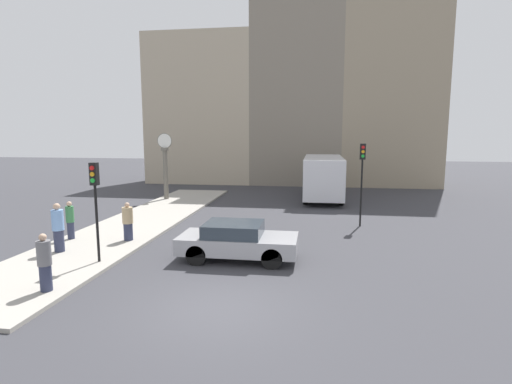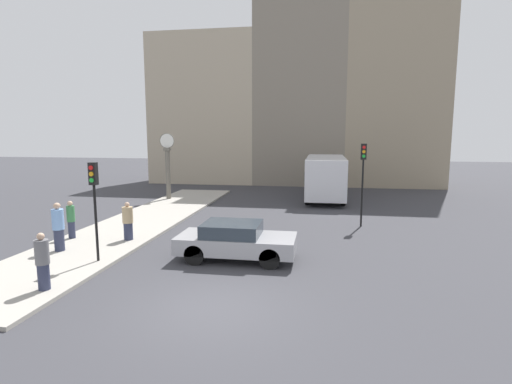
{
  "view_description": "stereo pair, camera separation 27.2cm",
  "coord_description": "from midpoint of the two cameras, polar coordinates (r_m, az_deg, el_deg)",
  "views": [
    {
      "loc": [
        2.48,
        -9.53,
        4.48
      ],
      "look_at": [
        -0.14,
        7.9,
        1.9
      ],
      "focal_mm": 28.0,
      "sensor_mm": 36.0,
      "label": 1
    },
    {
      "loc": [
        2.75,
        -9.48,
        4.48
      ],
      "look_at": [
        -0.14,
        7.9,
        1.9
      ],
      "focal_mm": 28.0,
      "sensor_mm": 36.0,
      "label": 2
    }
  ],
  "objects": [
    {
      "name": "traffic_light_near",
      "position": [
        14.51,
        -22.5,
        0.13
      ],
      "size": [
        0.26,
        0.24,
        3.41
      ],
      "color": "black",
      "rests_on": "sidewalk_corner"
    },
    {
      "name": "sedan_car",
      "position": [
        14.38,
        -3.25,
        -6.93
      ],
      "size": [
        4.21,
        1.89,
        1.35
      ],
      "color": "#9E9EA3",
      "rests_on": "ground_plane"
    },
    {
      "name": "pedestrian_tan_coat",
      "position": [
        17.33,
        -18.27,
        -4.07
      ],
      "size": [
        0.43,
        0.43,
        1.58
      ],
      "color": "#2D334C",
      "rests_on": "sidewalk_corner"
    },
    {
      "name": "ground_plane",
      "position": [
        10.83,
        -6.46,
        -16.18
      ],
      "size": [
        120.0,
        120.0,
        0.0
      ],
      "primitive_type": "plane",
      "color": "#38383D"
    },
    {
      "name": "pedestrian_grey_jacket",
      "position": [
        12.76,
        -28.5,
        -8.87
      ],
      "size": [
        0.38,
        0.38,
        1.64
      ],
      "color": "#2D334C",
      "rests_on": "sidewalk_corner"
    },
    {
      "name": "traffic_light_far",
      "position": [
        19.79,
        14.55,
        3.37
      ],
      "size": [
        0.26,
        0.24,
        4.02
      ],
      "color": "black",
      "rests_on": "ground_plane"
    },
    {
      "name": "street_clock",
      "position": [
        27.52,
        -13.09,
        3.62
      ],
      "size": [
        1.01,
        0.4,
        4.41
      ],
      "color": "#666056",
      "rests_on": "sidewalk_corner"
    },
    {
      "name": "sidewalk_corner",
      "position": [
        21.16,
        -16.4,
        -4.09
      ],
      "size": [
        3.91,
        22.41,
        0.12
      ],
      "primitive_type": "cube",
      "color": "#A39E93",
      "rests_on": "ground_plane"
    },
    {
      "name": "building_row",
      "position": [
        36.76,
        6.28,
        14.31
      ],
      "size": [
        25.67,
        5.0,
        19.12
      ],
      "color": "#B7A88E",
      "rests_on": "ground_plane"
    },
    {
      "name": "bus_distant",
      "position": [
        27.86,
        9.3,
        2.38
      ],
      "size": [
        2.56,
        7.48,
        2.91
      ],
      "color": "silver",
      "rests_on": "ground_plane"
    },
    {
      "name": "pedestrian_green_hoodie",
      "position": [
        18.44,
        -25.4,
        -3.65
      ],
      "size": [
        0.33,
        0.33,
        1.59
      ],
      "color": "#2D334C",
      "rests_on": "sidewalk_corner"
    },
    {
      "name": "pedestrian_blue_stripe",
      "position": [
        16.64,
        -26.84,
        -4.59
      ],
      "size": [
        0.42,
        0.42,
        1.83
      ],
      "color": "#2D334C",
      "rests_on": "sidewalk_corner"
    }
  ]
}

